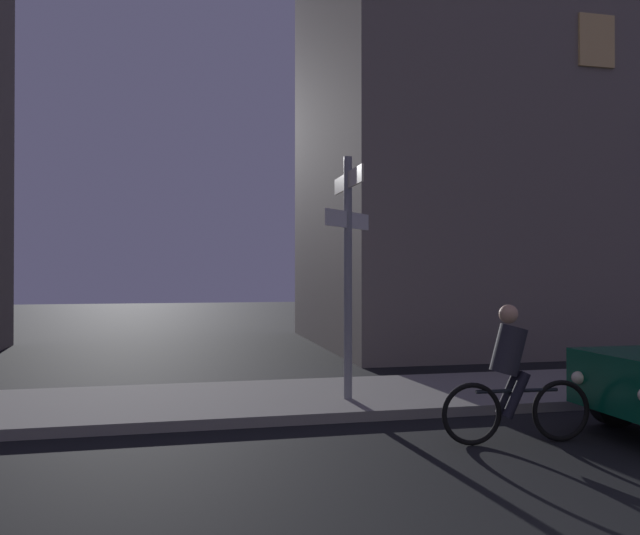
% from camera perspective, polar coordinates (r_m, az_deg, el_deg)
% --- Properties ---
extents(sidewalk_kerb, '(40.00, 2.70, 0.14)m').
position_cam_1_polar(sidewalk_kerb, '(9.77, 1.95, -11.75)').
color(sidewalk_kerb, gray).
rests_on(sidewalk_kerb, ground_plane).
extents(signpost, '(0.89, 1.53, 3.54)m').
position_cam_1_polar(signpost, '(9.12, 2.57, 1.13)').
color(signpost, gray).
rests_on(signpost, sidewalk_kerb).
extents(cyclist, '(1.82, 0.35, 1.61)m').
position_cam_1_polar(cyclist, '(7.65, 17.21, -9.71)').
color(cyclist, black).
rests_on(cyclist, ground_plane).
extents(building_right_block, '(11.10, 7.92, 16.15)m').
position_cam_1_polar(building_right_block, '(19.73, 16.80, 17.52)').
color(building_right_block, slate).
rests_on(building_right_block, ground_plane).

